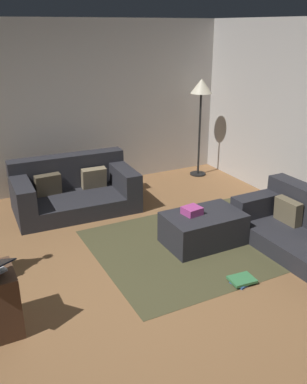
{
  "coord_description": "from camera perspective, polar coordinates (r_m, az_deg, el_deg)",
  "views": [
    {
      "loc": [
        -1.37,
        -3.28,
        2.49
      ],
      "look_at": [
        0.63,
        0.59,
        0.75
      ],
      "focal_mm": 39.16,
      "sensor_mm": 36.0,
      "label": 1
    }
  ],
  "objects": [
    {
      "name": "couch_right",
      "position": [
        5.25,
        20.08,
        -4.8
      ],
      "size": [
        0.86,
        1.6,
        0.67
      ],
      "rotation": [
        0.0,
        0.0,
        1.58
      ],
      "color": "#26262B",
      "rests_on": "ground_plane"
    },
    {
      "name": "rear_partition",
      "position": [
        6.67,
        -15.25,
        10.74
      ],
      "size": [
        6.4,
        0.12,
        2.6
      ],
      "primitive_type": "cube",
      "color": "#BCB7B2",
      "rests_on": "ground_plane"
    },
    {
      "name": "couch_left",
      "position": [
        6.16,
        -10.88,
        0.29
      ],
      "size": [
        1.73,
        1.05,
        0.73
      ],
      "rotation": [
        0.0,
        0.0,
        3.1
      ],
      "color": "#26262B",
      "rests_on": "ground_plane"
    },
    {
      "name": "corner_lamp",
      "position": [
        7.21,
        6.51,
        13.16
      ],
      "size": [
        0.36,
        0.36,
        1.68
      ],
      "color": "black",
      "rests_on": "ground_plane"
    },
    {
      "name": "ottoman",
      "position": [
        5.14,
        6.78,
        -4.95
      ],
      "size": [
        0.94,
        0.61,
        0.39
      ],
      "primitive_type": "cube",
      "color": "#26262B",
      "rests_on": "ground_plane"
    },
    {
      "name": "tv_remote",
      "position": [
        5.07,
        4.85,
        -2.69
      ],
      "size": [
        0.06,
        0.16,
        0.02
      ],
      "primitive_type": "cube",
      "rotation": [
        0.0,
        0.0,
        -0.04
      ],
      "color": "black",
      "rests_on": "ottoman"
    },
    {
      "name": "ground_plane",
      "position": [
        4.34,
        -3.85,
        -13.29
      ],
      "size": [
        6.4,
        6.4,
        0.0
      ],
      "primitive_type": "plane",
      "color": "brown"
    },
    {
      "name": "area_rug",
      "position": [
        5.23,
        6.68,
        -6.83
      ],
      "size": [
        2.6,
        2.0,
        0.01
      ],
      "primitive_type": "cube",
      "color": "#444128",
      "rests_on": "ground_plane"
    },
    {
      "name": "book_stack",
      "position": [
        4.53,
        11.96,
        -11.69
      ],
      "size": [
        0.27,
        0.22,
        0.05
      ],
      "color": "#2D5193",
      "rests_on": "ground_plane"
    },
    {
      "name": "gift_box",
      "position": [
        5.01,
        5.26,
        -2.55
      ],
      "size": [
        0.23,
        0.22,
        0.09
      ],
      "primitive_type": "cube",
      "rotation": [
        0.0,
        0.0,
        0.14
      ],
      "color": "#B23F8C",
      "rests_on": "ottoman"
    }
  ]
}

